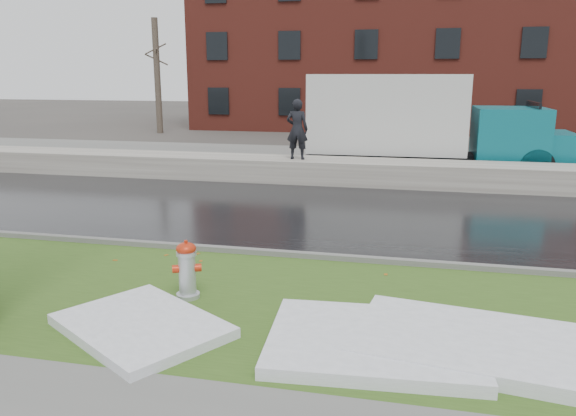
# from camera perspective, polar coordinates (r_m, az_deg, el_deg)

# --- Properties ---
(ground) EXTENTS (120.00, 120.00, 0.00)m
(ground) POSITION_cam_1_polar(r_m,az_deg,el_deg) (9.81, -3.89, -6.75)
(ground) COLOR #47423D
(ground) RESTS_ON ground
(verge) EXTENTS (60.00, 4.50, 0.04)m
(verge) POSITION_cam_1_polar(r_m,az_deg,el_deg) (8.70, -6.25, -9.38)
(verge) COLOR #304C19
(verge) RESTS_ON ground
(road) EXTENTS (60.00, 7.00, 0.03)m
(road) POSITION_cam_1_polar(r_m,az_deg,el_deg) (14.00, 1.32, -0.49)
(road) COLOR black
(road) RESTS_ON ground
(parking_lot) EXTENTS (60.00, 9.00, 0.03)m
(parking_lot) POSITION_cam_1_polar(r_m,az_deg,el_deg) (22.24, 5.65, 4.67)
(parking_lot) COLOR slate
(parking_lot) RESTS_ON ground
(curb) EXTENTS (60.00, 0.15, 0.14)m
(curb) POSITION_cam_1_polar(r_m,az_deg,el_deg) (10.70, -2.38, -4.61)
(curb) COLOR slate
(curb) RESTS_ON ground
(snowbank) EXTENTS (60.00, 1.60, 0.75)m
(snowbank) POSITION_cam_1_polar(r_m,az_deg,el_deg) (17.98, 3.97, 3.78)
(snowbank) COLOR #AEAB9F
(snowbank) RESTS_ON ground
(brick_building) EXTENTS (26.00, 12.00, 10.00)m
(brick_building) POSITION_cam_1_polar(r_m,az_deg,el_deg) (38.86, 12.10, 15.54)
(brick_building) COLOR maroon
(brick_building) RESTS_ON ground
(bg_tree_left) EXTENTS (1.40, 1.62, 6.50)m
(bg_tree_left) POSITION_cam_1_polar(r_m,az_deg,el_deg) (34.13, -13.14, 13.02)
(bg_tree_left) COLOR brown
(bg_tree_left) RESTS_ON ground
(bg_tree_center) EXTENTS (1.40, 1.62, 6.50)m
(bg_tree_center) POSITION_cam_1_polar(r_m,az_deg,el_deg) (35.88, -1.37, 13.36)
(bg_tree_center) COLOR brown
(bg_tree_center) RESTS_ON ground
(fire_hydrant) EXTENTS (0.45, 0.43, 0.91)m
(fire_hydrant) POSITION_cam_1_polar(r_m,az_deg,el_deg) (8.71, -10.23, -5.93)
(fire_hydrant) COLOR #B0B4B9
(fire_hydrant) RESTS_ON verge
(box_truck) EXTENTS (10.18, 2.55, 3.39)m
(box_truck) POSITION_cam_1_polar(r_m,az_deg,el_deg) (20.04, 13.10, 8.55)
(box_truck) COLOR black
(box_truck) RESTS_ON ground
(worker) EXTENTS (0.70, 0.46, 1.89)m
(worker) POSITION_cam_1_polar(r_m,az_deg,el_deg) (17.80, 0.94, 8.00)
(worker) COLOR black
(worker) RESTS_ON snowbank
(snow_patch_near) EXTENTS (2.73, 2.18, 0.16)m
(snow_patch_near) POSITION_cam_1_polar(r_m,az_deg,el_deg) (7.30, 8.63, -13.26)
(snow_patch_near) COLOR white
(snow_patch_near) RESTS_ON verge
(snow_patch_far) EXTENTS (2.71, 2.53, 0.14)m
(snow_patch_far) POSITION_cam_1_polar(r_m,az_deg,el_deg) (7.90, -14.67, -11.50)
(snow_patch_far) COLOR white
(snow_patch_far) RESTS_ON verge
(snow_patch_side) EXTENTS (3.04, 2.20, 0.18)m
(snow_patch_side) POSITION_cam_1_polar(r_m,az_deg,el_deg) (7.51, 18.02, -12.91)
(snow_patch_side) COLOR white
(snow_patch_side) RESTS_ON verge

